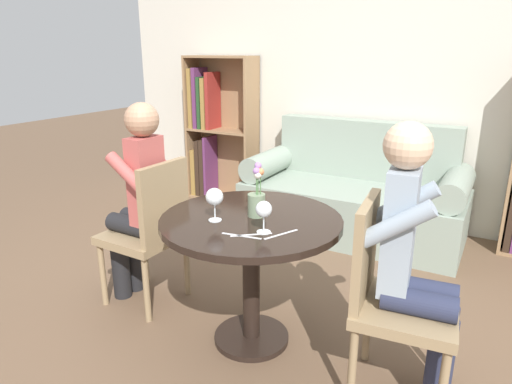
% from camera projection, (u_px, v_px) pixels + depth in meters
% --- Properties ---
extents(ground_plane, '(16.00, 16.00, 0.00)m').
position_uv_depth(ground_plane, '(252.00, 339.00, 2.47)').
color(ground_plane, brown).
extents(back_wall, '(5.20, 0.05, 2.70)m').
position_uv_depth(back_wall, '(377.00, 67.00, 3.86)').
color(back_wall, beige).
rests_on(back_wall, ground_plane).
extents(round_table, '(0.91, 0.91, 0.70)m').
position_uv_depth(round_table, '(251.00, 245.00, 2.30)').
color(round_table, black).
rests_on(round_table, ground_plane).
extents(couch, '(1.76, 0.80, 0.92)m').
position_uv_depth(couch, '(354.00, 198.00, 3.82)').
color(couch, gray).
rests_on(couch, ground_plane).
extents(bookshelf_left, '(0.72, 0.28, 1.44)m').
position_uv_depth(bookshelf_left, '(215.00, 131.00, 4.65)').
color(bookshelf_left, '#93704C').
rests_on(bookshelf_left, ground_plane).
extents(chair_left, '(0.43, 0.43, 0.90)m').
position_uv_depth(chair_left, '(151.00, 228.00, 2.68)').
color(chair_left, '#937A56').
rests_on(chair_left, ground_plane).
extents(chair_right, '(0.46, 0.46, 0.90)m').
position_uv_depth(chair_right, '(390.00, 293.00, 1.97)').
color(chair_right, '#937A56').
rests_on(chair_right, ground_plane).
extents(person_left, '(0.42, 0.35, 1.23)m').
position_uv_depth(person_left, '(138.00, 201.00, 2.68)').
color(person_left, black).
rests_on(person_left, ground_plane).
extents(person_right, '(0.44, 0.37, 1.24)m').
position_uv_depth(person_right, '(416.00, 263.00, 1.89)').
color(person_right, '#282D47').
rests_on(person_right, ground_plane).
extents(wine_glass_left, '(0.09, 0.09, 0.16)m').
position_uv_depth(wine_glass_left, '(214.00, 198.00, 2.19)').
color(wine_glass_left, white).
rests_on(wine_glass_left, round_table).
extents(wine_glass_right, '(0.08, 0.08, 0.15)m').
position_uv_depth(wine_glass_right, '(264.00, 210.00, 2.04)').
color(wine_glass_right, white).
rests_on(wine_glass_right, round_table).
extents(flower_vase, '(0.09, 0.09, 0.27)m').
position_uv_depth(flower_vase, '(257.00, 199.00, 2.26)').
color(flower_vase, gray).
rests_on(flower_vase, round_table).
extents(knife_left_setting, '(0.09, 0.18, 0.00)m').
position_uv_depth(knife_left_setting, '(281.00, 234.00, 2.05)').
color(knife_left_setting, silver).
rests_on(knife_left_setting, round_table).
extents(fork_left_setting, '(0.19, 0.04, 0.00)m').
position_uv_depth(fork_left_setting, '(241.00, 236.00, 2.03)').
color(fork_left_setting, silver).
rests_on(fork_left_setting, round_table).
extents(knife_right_setting, '(0.15, 0.13, 0.00)m').
position_uv_depth(knife_right_setting, '(251.00, 235.00, 2.05)').
color(knife_right_setting, silver).
rests_on(knife_right_setting, round_table).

